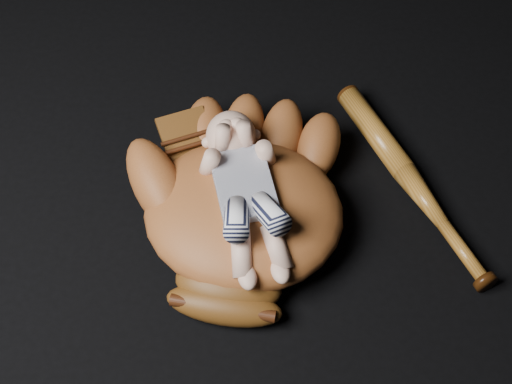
% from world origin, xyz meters
% --- Properties ---
extents(baseball_glove, '(0.52, 0.57, 0.16)m').
position_xyz_m(baseball_glove, '(-0.18, -0.07, 0.08)').
color(baseball_glove, brown).
rests_on(baseball_glove, ground).
extents(newborn_baby, '(0.22, 0.37, 0.14)m').
position_xyz_m(newborn_baby, '(-0.17, -0.08, 0.13)').
color(newborn_baby, '#D4A389').
rests_on(newborn_baby, baseball_glove).
extents(baseball_bat, '(0.25, 0.47, 0.05)m').
position_xyz_m(baseball_bat, '(0.13, 0.03, 0.02)').
color(baseball_bat, brown).
rests_on(baseball_bat, ground).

